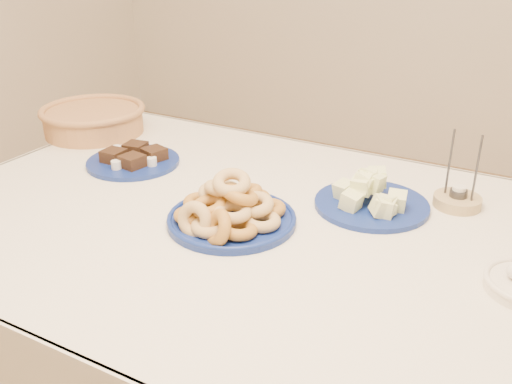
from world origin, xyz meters
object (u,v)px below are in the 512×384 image
dining_table (266,262)px  candle_holder (457,199)px  brownie_plate (133,159)px  wicker_basket (93,119)px  donut_platter (230,211)px  melon_plate (371,197)px

dining_table → candle_holder: size_ratio=8.87×
dining_table → brownie_plate: size_ratio=6.08×
wicker_basket → candle_holder: (1.18, 0.02, -0.03)m
dining_table → candle_holder: (0.37, 0.31, 0.12)m
donut_platter → wicker_basket: (-0.74, 0.34, 0.02)m
melon_plate → candle_holder: candle_holder is taller
dining_table → brownie_plate: bearing=165.3°
dining_table → wicker_basket: size_ratio=4.11×
donut_platter → brownie_plate: 0.48m
candle_holder → dining_table: bearing=-140.4°
brownie_plate → candle_holder: bearing=11.1°
dining_table → brownie_plate: 0.54m
donut_platter → melon_plate: size_ratio=1.07×
melon_plate → brownie_plate: melon_plate is taller
donut_platter → candle_holder: candle_holder is taller
melon_plate → candle_holder: (0.18, 0.11, -0.01)m
donut_platter → wicker_basket: donut_platter is taller
brownie_plate → wicker_basket: wicker_basket is taller
wicker_basket → brownie_plate: bearing=-27.7°
dining_table → melon_plate: bearing=45.9°
dining_table → melon_plate: size_ratio=5.10×
melon_plate → wicker_basket: bearing=174.4°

